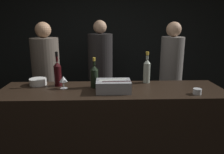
% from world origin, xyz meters
% --- Properties ---
extents(wall_back_chalkboard, '(6.40, 0.06, 2.80)m').
position_xyz_m(wall_back_chalkboard, '(0.00, 2.46, 1.40)').
color(wall_back_chalkboard, black).
rests_on(wall_back_chalkboard, ground_plane).
extents(bar_counter, '(2.27, 0.61, 1.04)m').
position_xyz_m(bar_counter, '(0.00, 0.31, 0.52)').
color(bar_counter, black).
rests_on(bar_counter, ground_plane).
extents(ice_bin_with_bottles, '(0.34, 0.22, 0.12)m').
position_xyz_m(ice_bin_with_bottles, '(0.01, 0.23, 1.10)').
color(ice_bin_with_bottles, '#9EA0A5').
rests_on(ice_bin_with_bottles, bar_counter).
extents(bowl_white, '(0.18, 0.18, 0.07)m').
position_xyz_m(bowl_white, '(-0.80, 0.49, 1.08)').
color(bowl_white, white).
rests_on(bowl_white, bar_counter).
extents(wine_glass, '(0.08, 0.08, 0.13)m').
position_xyz_m(wine_glass, '(-0.49, 0.35, 1.13)').
color(wine_glass, silver).
rests_on(wine_glass, bar_counter).
extents(candle_votive, '(0.08, 0.08, 0.05)m').
position_xyz_m(candle_votive, '(0.80, 0.12, 1.07)').
color(candle_votive, silver).
rests_on(candle_votive, bar_counter).
extents(rose_wine_bottle, '(0.08, 0.08, 0.35)m').
position_xyz_m(rose_wine_bottle, '(0.39, 0.54, 1.18)').
color(rose_wine_bottle, '#9EA899').
rests_on(rose_wine_bottle, bar_counter).
extents(champagne_bottle, '(0.08, 0.08, 0.32)m').
position_xyz_m(champagne_bottle, '(-0.18, 0.38, 1.16)').
color(champagne_bottle, black).
rests_on(champagne_bottle, bar_counter).
extents(red_wine_bottle_black_foil, '(0.08, 0.08, 0.36)m').
position_xyz_m(red_wine_bottle_black_foil, '(-0.57, 0.45, 1.18)').
color(red_wine_bottle_black_foil, black).
rests_on(red_wine_bottle_black_foil, bar_counter).
extents(person_in_hoodie, '(0.39, 0.39, 1.72)m').
position_xyz_m(person_in_hoodie, '(-0.14, 1.70, 0.95)').
color(person_in_hoodie, black).
rests_on(person_in_hoodie, ground_plane).
extents(person_blond_tee, '(0.33, 0.33, 1.70)m').
position_xyz_m(person_blond_tee, '(0.90, 1.29, 0.96)').
color(person_blond_tee, black).
rests_on(person_blond_tee, ground_plane).
extents(person_grey_polo, '(0.38, 0.38, 1.70)m').
position_xyz_m(person_grey_polo, '(-0.89, 1.19, 0.94)').
color(person_grey_polo, black).
rests_on(person_grey_polo, ground_plane).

